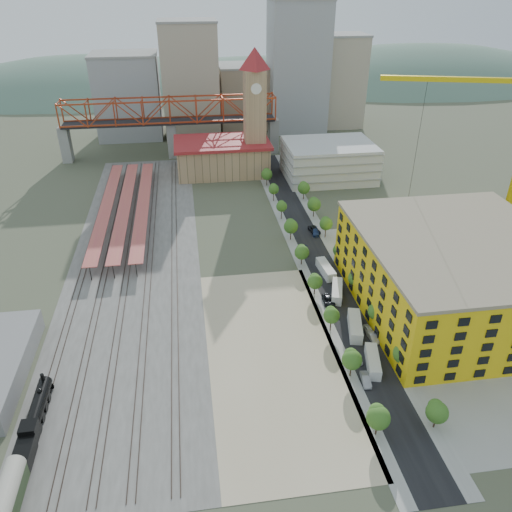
{
  "coord_description": "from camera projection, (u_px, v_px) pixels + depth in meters",
  "views": [
    {
      "loc": [
        -19.61,
        -112.76,
        72.39
      ],
      "look_at": [
        -3.98,
        -5.58,
        10.0
      ],
      "focal_mm": 35.0,
      "sensor_mm": 36.0,
      "label": 1
    }
  ],
  "objects": [
    {
      "name": "ground",
      "position": [
        268.0,
        277.0,
        135.28
      ],
      "size": [
        400.0,
        400.0,
        0.0
      ],
      "primitive_type": "plane",
      "color": "#474C38",
      "rests_on": "ground"
    },
    {
      "name": "ballast_strip",
      "position": [
        136.0,
        254.0,
        145.76
      ],
      "size": [
        36.0,
        165.0,
        0.06
      ],
      "primitive_type": "cube",
      "color": "#605E59",
      "rests_on": "ground"
    },
    {
      "name": "dirt_lot",
      "position": [
        273.0,
        355.0,
        107.75
      ],
      "size": [
        28.0,
        67.0,
        0.06
      ],
      "primitive_type": "cube",
      "color": "tan",
      "rests_on": "ground"
    },
    {
      "name": "street_asphalt",
      "position": [
        312.0,
        246.0,
        150.12
      ],
      "size": [
        12.0,
        170.0,
        0.06
      ],
      "primitive_type": "cube",
      "color": "black",
      "rests_on": "ground"
    },
    {
      "name": "sidewalk_west",
      "position": [
        294.0,
        247.0,
        149.44
      ],
      "size": [
        3.0,
        170.0,
        0.04
      ],
      "primitive_type": "cube",
      "color": "gray",
      "rests_on": "ground"
    },
    {
      "name": "sidewalk_east",
      "position": [
        329.0,
        245.0,
        150.82
      ],
      "size": [
        3.0,
        170.0,
        0.04
      ],
      "primitive_type": "cube",
      "color": "gray",
      "rests_on": "ground"
    },
    {
      "name": "construction_pad",
      "position": [
        459.0,
        305.0,
        123.74
      ],
      "size": [
        50.0,
        90.0,
        0.06
      ],
      "primitive_type": "cube",
      "color": "gray",
      "rests_on": "ground"
    },
    {
      "name": "rail_tracks",
      "position": [
        130.0,
        255.0,
        145.48
      ],
      "size": [
        26.56,
        160.0,
        0.18
      ],
      "color": "#382B23",
      "rests_on": "ground"
    },
    {
      "name": "platform_canopies",
      "position": [
        125.0,
        205.0,
        166.74
      ],
      "size": [
        16.0,
        80.0,
        4.12
      ],
      "color": "#B65946",
      "rests_on": "ground"
    },
    {
      "name": "station_hall",
      "position": [
        222.0,
        157.0,
        201.63
      ],
      "size": [
        38.0,
        24.0,
        13.1
      ],
      "color": "tan",
      "rests_on": "ground"
    },
    {
      "name": "clock_tower",
      "position": [
        255.0,
        101.0,
        190.54
      ],
      "size": [
        12.0,
        12.0,
        52.0
      ],
      "color": "tan",
      "rests_on": "ground"
    },
    {
      "name": "parking_garage",
      "position": [
        329.0,
        161.0,
        196.31
      ],
      "size": [
        34.0,
        26.0,
        14.0
      ],
      "primitive_type": "cube",
      "color": "silver",
      "rests_on": "ground"
    },
    {
      "name": "truss_bridge",
      "position": [
        170.0,
        114.0,
        212.76
      ],
      "size": [
        94.0,
        9.6,
        25.6
      ],
      "color": "gray",
      "rests_on": "ground"
    },
    {
      "name": "construction_building",
      "position": [
        456.0,
        274.0,
        118.68
      ],
      "size": [
        44.6,
        50.6,
        18.8
      ],
      "color": "yellow",
      "rests_on": "ground"
    },
    {
      "name": "street_trees",
      "position": [
        320.0,
        263.0,
        141.56
      ],
      "size": [
        15.4,
        124.4,
        8.0
      ],
      "color": "#2F601C",
      "rests_on": "ground"
    },
    {
      "name": "skyline",
      "position": [
        236.0,
        85.0,
        246.85
      ],
      "size": [
        133.0,
        46.0,
        60.0
      ],
      "color": "#9EA0A3",
      "rests_on": "ground"
    },
    {
      "name": "distant_hills",
      "position": [
        269.0,
        186.0,
        403.58
      ],
      "size": [
        647.0,
        264.0,
        227.0
      ],
      "color": "#4C6B59",
      "rests_on": "ground"
    },
    {
      "name": "locomotive",
      "position": [
        35.0,
        419.0,
        89.81
      ],
      "size": [
        2.84,
        21.9,
        5.47
      ],
      "color": "black",
      "rests_on": "ground"
    },
    {
      "name": "site_trailer_a",
      "position": [
        373.0,
        361.0,
        104.16
      ],
      "size": [
        4.5,
        9.64,
        2.55
      ],
      "primitive_type": "cube",
      "rotation": [
        0.0,
        0.0,
        -0.23
      ],
      "color": "silver",
      "rests_on": "ground"
    },
    {
      "name": "site_trailer_b",
      "position": [
        355.0,
        326.0,
        114.27
      ],
      "size": [
        5.03,
        10.6,
        2.81
      ],
      "primitive_type": "cube",
      "rotation": [
        0.0,
        0.0,
        -0.24
      ],
      "color": "silver",
      "rests_on": "ground"
    },
    {
      "name": "site_trailer_c",
      "position": [
        337.0,
        291.0,
        126.8
      ],
      "size": [
        5.28,
        9.88,
        2.62
      ],
      "primitive_type": "cube",
      "rotation": [
        0.0,
        0.0,
        -0.31
      ],
      "color": "silver",
      "rests_on": "ground"
    },
    {
      "name": "site_trailer_d",
      "position": [
        326.0,
        269.0,
        136.07
      ],
      "size": [
        3.36,
        9.79,
        2.63
      ],
      "primitive_type": "cube",
      "rotation": [
        0.0,
        0.0,
        0.09
      ],
      "color": "silver",
      "rests_on": "ground"
    },
    {
      "name": "car_0",
      "position": [
        355.0,
        358.0,
        105.92
      ],
      "size": [
        2.47,
        4.64,
        1.5
      ],
      "primitive_type": "imported",
      "rotation": [
        0.0,
        0.0,
        0.16
      ],
      "color": "silver",
      "rests_on": "ground"
    },
    {
      "name": "car_1",
      "position": [
        366.0,
        380.0,
        100.26
      ],
      "size": [
        2.06,
        4.72,
        1.51
      ],
      "primitive_type": "imported",
      "rotation": [
        0.0,
        0.0,
        -0.1
      ],
      "color": "gray",
      "rests_on": "ground"
    },
    {
      "name": "car_2",
      "position": [
        329.0,
        301.0,
        124.07
      ],
      "size": [
        3.02,
        5.9,
        1.59
      ],
      "primitive_type": "imported",
      "rotation": [
        0.0,
        0.0,
        -0.07
      ],
      "color": "black",
      "rests_on": "ground"
    },
    {
      "name": "car_3",
      "position": [
        305.0,
        251.0,
        146.12
      ],
      "size": [
        2.57,
        4.95,
        1.37
      ],
      "primitive_type": "imported",
      "rotation": [
        0.0,
        0.0,
        -0.14
      ],
      "color": "navy",
      "rests_on": "ground"
    },
    {
      "name": "car_4",
      "position": [
        369.0,
        331.0,
        113.88
      ],
      "size": [
        2.01,
        4.31,
        1.43
      ],
      "primitive_type": "imported",
      "rotation": [
        0.0,
        0.0,
        0.08
      ],
      "color": "silver",
      "rests_on": "ground"
    },
    {
      "name": "car_5",
      "position": [
        373.0,
        337.0,
        111.86
      ],
      "size": [
        1.83,
        4.44,
        1.43
      ],
      "primitive_type": "imported",
      "rotation": [
        0.0,
        0.0,
        0.07
      ],
      "color": "#A8A8AD",
      "rests_on": "ground"
    },
    {
      "name": "car_6",
      "position": [
        314.0,
        230.0,
        157.61
      ],
      "size": [
        3.42,
        6.08,
        1.6
      ],
      "primitive_type": "imported",
      "rotation": [
        0.0,
        0.0,
        0.14
      ],
      "color": "black",
      "rests_on": "ground"
    },
    {
      "name": "car_7",
      "position": [
        315.0,
        232.0,
        156.49
      ],
      "size": [
        2.72,
        5.39,
        1.5
      ],
      "primitive_type": "imported",
      "rotation": [
        0.0,
        0.0,
        -0.12
      ],
      "color": "navy",
      "rests_on": "ground"
    }
  ]
}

